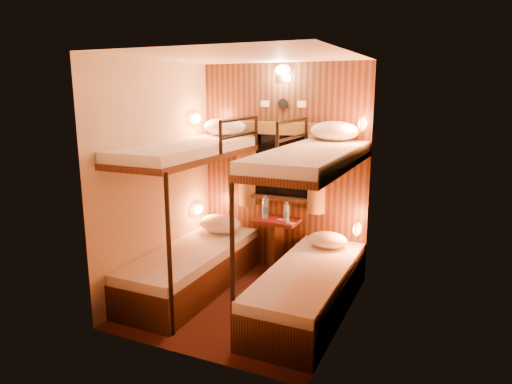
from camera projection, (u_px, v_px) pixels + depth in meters
The scene contains 22 objects.
floor at pixel (245, 302), 4.62m from camera, with size 2.10×2.10×0.00m, color #3A1410.
ceiling at pixel (243, 56), 4.10m from camera, with size 2.10×2.10×0.00m, color silver.
wall_back at pixel (283, 169), 5.29m from camera, with size 2.40×2.40×0.00m, color #C6B293.
wall_front at pixel (183, 212), 3.43m from camera, with size 2.40×2.40×0.00m, color #C6B293.
wall_left at pixel (158, 178), 4.77m from camera, with size 2.40×2.40×0.00m, color #C6B293.
wall_right at pixel (347, 196), 3.96m from camera, with size 2.40×2.40×0.00m, color #C6B293.
back_panel at pixel (283, 170), 5.28m from camera, with size 2.00×0.03×2.40m, color black.
bunk_left at pixel (192, 239), 4.82m from camera, with size 0.72×1.90×1.82m.
bunk_right at pixel (309, 257), 4.30m from camera, with size 0.72×1.90×1.82m.
window at pixel (282, 172), 5.26m from camera, with size 1.00×0.12×0.79m.
curtains at pixel (281, 165), 5.21m from camera, with size 1.10×0.22×1.00m.
back_fixtures at pixel (283, 77), 5.02m from camera, with size 0.54×0.09×0.48m.
reading_lamps at pixel (272, 171), 4.98m from camera, with size 2.00×0.20×1.25m.
table at pixel (276, 239), 5.29m from camera, with size 0.50×0.34×0.66m.
bottle_left at pixel (265, 209), 5.25m from camera, with size 0.08×0.08×0.27m.
bottle_right at pixel (286, 213), 5.12m from camera, with size 0.07×0.07×0.23m.
sachet_a at pixel (291, 223), 5.07m from camera, with size 0.08×0.06×0.01m, color silver.
sachet_b at pixel (281, 220), 5.21m from camera, with size 0.08×0.06×0.01m, color silver.
pillow_lower_left at pixel (220, 224), 5.38m from camera, with size 0.53×0.38×0.21m, color silver.
pillow_lower_right at pixel (328, 240), 4.87m from camera, with size 0.42×0.30×0.17m, color silver.
pillow_upper_left at pixel (225, 127), 5.26m from camera, with size 0.51×0.37×0.20m, color silver.
pillow_upper_right at pixel (335, 131), 4.73m from camera, with size 0.51×0.36×0.20m, color silver.
Camera 1 is at (1.87, -3.84, 2.09)m, focal length 32.00 mm.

